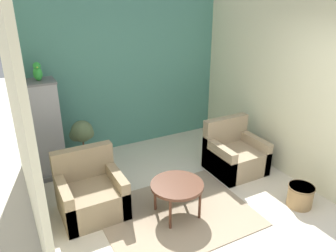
# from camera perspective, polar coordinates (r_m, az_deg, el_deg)

# --- Properties ---
(wall_back_accent) EXTENTS (3.78, 0.06, 2.80)m
(wall_back_accent) POSITION_cam_1_polar(r_m,az_deg,el_deg) (5.89, -7.73, 9.32)
(wall_back_accent) COLOR #4C897A
(wall_back_accent) RESTS_ON ground_plane
(wall_left) EXTENTS (0.06, 3.28, 2.80)m
(wall_left) POSITION_cam_1_polar(r_m,az_deg,el_deg) (3.95, -24.55, 0.74)
(wall_left) COLOR beige
(wall_left) RESTS_ON ground_plane
(wall_right) EXTENTS (0.06, 3.28, 2.80)m
(wall_right) POSITION_cam_1_polar(r_m,az_deg,el_deg) (5.51, 17.51, 7.54)
(wall_right) COLOR beige
(wall_right) RESTS_ON ground_plane
(area_rug) EXTENTS (1.91, 1.52, 0.01)m
(area_rug) POSITION_cam_1_polar(r_m,az_deg,el_deg) (4.47, 1.52, -15.02)
(area_rug) COLOR gray
(area_rug) RESTS_ON ground_plane
(coffee_table) EXTENTS (0.68, 0.68, 0.47)m
(coffee_table) POSITION_cam_1_polar(r_m,az_deg,el_deg) (4.23, 1.58, -10.53)
(coffee_table) COLOR #512D1E
(coffee_table) RESTS_ON ground_plane
(armchair_left) EXTENTS (0.80, 0.76, 0.83)m
(armchair_left) POSITION_cam_1_polar(r_m,az_deg,el_deg) (4.48, -13.29, -11.48)
(armchair_left) COLOR #8E7A5B
(armchair_left) RESTS_ON ground_plane
(armchair_right) EXTENTS (0.80, 0.76, 0.83)m
(armchair_right) POSITION_cam_1_polar(r_m,az_deg,el_deg) (5.41, 11.48, -4.99)
(armchair_right) COLOR #9E896B
(armchair_right) RESTS_ON ground_plane
(birdcage) EXTENTS (0.51, 0.51, 1.53)m
(birdcage) POSITION_cam_1_polar(r_m,az_deg,el_deg) (5.33, -20.39, -0.75)
(birdcage) COLOR slate
(birdcage) RESTS_ON ground_plane
(parrot) EXTENTS (0.13, 0.23, 0.27)m
(parrot) POSITION_cam_1_polar(r_m,az_deg,el_deg) (5.07, -21.78, 8.73)
(parrot) COLOR green
(parrot) RESTS_ON birdcage
(potted_plant) EXTENTS (0.39, 0.35, 0.81)m
(potted_plant) POSITION_cam_1_polar(r_m,az_deg,el_deg) (5.47, -14.68, -1.89)
(potted_plant) COLOR brown
(potted_plant) RESTS_ON ground_plane
(wicker_basket) EXTENTS (0.35, 0.35, 0.30)m
(wicker_basket) POSITION_cam_1_polar(r_m,az_deg,el_deg) (4.87, 22.05, -11.12)
(wicker_basket) COLOR #A37F51
(wicker_basket) RESTS_ON ground_plane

